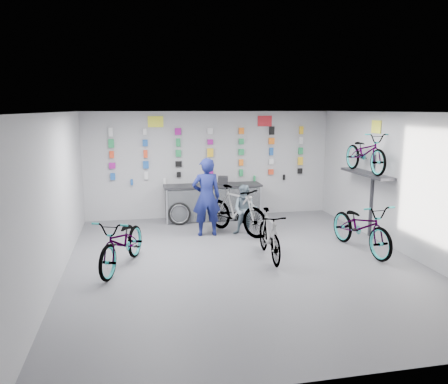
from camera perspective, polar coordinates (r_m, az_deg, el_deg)
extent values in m
plane|color=#56565B|center=(8.99, 2.54, -9.13)|extent=(8.00, 8.00, 0.00)
plane|color=white|center=(8.45, 2.71, 10.37)|extent=(8.00, 8.00, 0.00)
plane|color=#B3B3B6|center=(12.46, -1.86, 3.60)|extent=(7.00, 0.00, 7.00)
plane|color=#B3B3B6|center=(4.93, 14.09, -8.02)|extent=(7.00, 0.00, 7.00)
plane|color=#B3B3B6|center=(8.46, -21.04, -0.56)|extent=(0.00, 8.00, 8.00)
plane|color=#B3B3B6|center=(10.02, 22.42, 1.02)|extent=(0.00, 8.00, 8.00)
cube|color=black|center=(12.20, -1.47, -1.56)|extent=(2.60, 0.60, 0.90)
cube|color=silver|center=(11.91, -1.22, -1.72)|extent=(2.60, 0.02, 0.90)
cube|color=silver|center=(11.75, -7.47, -1.98)|extent=(0.04, 0.04, 0.96)
cube|color=silver|center=(12.20, 4.80, -1.45)|extent=(0.04, 0.04, 0.96)
cube|color=black|center=(12.10, -1.48, 0.85)|extent=(2.70, 0.66, 0.06)
cube|color=#1E54A8|center=(12.27, -14.33, 1.97)|extent=(0.13, 0.06, 0.18)
cube|color=silver|center=(12.26, -10.12, 2.13)|extent=(0.10, 0.06, 0.21)
cube|color=black|center=(12.31, -5.93, 2.28)|extent=(0.12, 0.06, 0.14)
cube|color=#981482|center=(12.43, -1.79, 2.41)|extent=(0.16, 0.06, 0.20)
cube|color=#238E4C|center=(12.61, 2.24, 2.53)|extent=(0.10, 0.06, 0.20)
cube|color=#EE411F|center=(12.85, 6.15, 2.63)|extent=(0.15, 0.06, 0.15)
cube|color=black|center=(13.15, 9.90, 2.72)|extent=(0.13, 0.06, 0.16)
cube|color=#981482|center=(12.23, -14.39, 3.36)|extent=(0.17, 0.06, 0.16)
cube|color=#1E54A8|center=(12.22, -10.17, 3.52)|extent=(0.15, 0.06, 0.21)
cube|color=black|center=(12.27, -5.96, 3.67)|extent=(0.18, 0.06, 0.16)
cube|color=#1E54A8|center=(12.39, -1.80, 3.79)|extent=(0.12, 0.06, 0.16)
cube|color=orange|center=(12.57, 2.25, 3.88)|extent=(0.12, 0.06, 0.18)
cube|color=silver|center=(12.81, 6.18, 3.96)|extent=(0.13, 0.06, 0.15)
cube|color=yellow|center=(13.11, 9.94, 4.02)|extent=(0.14, 0.06, 0.23)
cube|color=#EE411F|center=(12.20, -14.46, 4.76)|extent=(0.12, 0.06, 0.19)
cube|color=#EE411F|center=(12.19, -10.21, 4.92)|extent=(0.11, 0.06, 0.21)
cube|color=#238E4C|center=(12.24, -5.98, 5.06)|extent=(0.14, 0.06, 0.19)
cube|color=yellow|center=(12.36, -1.81, 5.17)|extent=(0.17, 0.06, 0.24)
cube|color=#238E4C|center=(12.54, 2.26, 5.25)|extent=(0.15, 0.06, 0.17)
cube|color=#1E54A8|center=(12.78, 6.20, 5.30)|extent=(0.11, 0.06, 0.22)
cube|color=#238E4C|center=(13.08, 9.98, 5.32)|extent=(0.13, 0.06, 0.19)
cube|color=#238E4C|center=(12.17, -14.52, 6.16)|extent=(0.15, 0.06, 0.23)
cube|color=#1E54A8|center=(12.16, -10.26, 6.33)|extent=(0.14, 0.06, 0.18)
cube|color=#238E4C|center=(12.21, -6.01, 6.46)|extent=(0.12, 0.06, 0.22)
cube|color=#981482|center=(12.33, -1.82, 6.55)|extent=(0.15, 0.06, 0.14)
cube|color=#238E4C|center=(12.51, 2.27, 6.61)|extent=(0.14, 0.06, 0.16)
cube|color=orange|center=(12.76, 6.23, 6.64)|extent=(0.16, 0.06, 0.18)
cube|color=silver|center=(13.06, 10.02, 6.63)|extent=(0.10, 0.06, 0.20)
cube|color=silver|center=(12.15, -14.59, 7.57)|extent=(0.11, 0.06, 0.23)
cube|color=silver|center=(12.14, -10.31, 7.74)|extent=(0.10, 0.06, 0.16)
cube|color=#981482|center=(12.19, -6.04, 7.87)|extent=(0.17, 0.06, 0.18)
cube|color=silver|center=(12.31, -1.83, 7.95)|extent=(0.15, 0.06, 0.16)
cube|color=orange|center=(12.49, 2.28, 7.99)|extent=(0.14, 0.06, 0.18)
cube|color=black|center=(12.74, 6.26, 7.98)|extent=(0.15, 0.06, 0.24)
cube|color=yellow|center=(13.04, 10.07, 7.95)|extent=(0.11, 0.06, 0.22)
cylinder|color=#1E54A8|center=(12.26, -11.96, 1.27)|extent=(0.07, 0.07, 0.16)
cylinder|color=silver|center=(12.29, -7.76, 1.42)|extent=(0.07, 0.07, 0.16)
cylinder|color=#981482|center=(12.51, 0.03, 1.68)|extent=(0.07, 0.07, 0.16)
cylinder|color=#238E4C|center=(12.72, 4.01, 1.81)|extent=(0.07, 0.07, 0.16)
cylinder|color=black|center=(12.98, 7.85, 1.92)|extent=(0.07, 0.07, 0.16)
cube|color=#333338|center=(10.92, 18.09, 2.31)|extent=(0.38, 1.90, 0.06)
cube|color=#333338|center=(11.10, 18.73, -0.48)|extent=(0.04, 0.10, 2.00)
cube|color=#F2F639|center=(12.19, -8.93, 9.07)|extent=(0.42, 0.02, 0.30)
cube|color=red|center=(12.72, 5.35, 9.21)|extent=(0.42, 0.02, 0.30)
cube|color=#F2F639|center=(10.91, 19.26, 8.04)|extent=(0.02, 0.40, 0.30)
imported|color=gray|center=(8.73, -13.11, -6.41)|extent=(1.36, 2.10, 1.04)
imported|color=gray|center=(9.10, 5.95, -5.56)|extent=(0.56, 1.71, 1.01)
imported|color=gray|center=(9.97, 17.51, -4.29)|extent=(0.96, 2.17, 1.10)
imported|color=gray|center=(10.83, 1.65, -2.36)|extent=(1.55, 1.98, 1.20)
imported|color=gray|center=(10.84, 18.01, 4.93)|extent=(0.63, 1.80, 0.95)
imported|color=#121953|center=(10.59, -2.32, -0.67)|extent=(0.70, 0.46, 1.92)
imported|color=slate|center=(10.68, 2.79, -2.38)|extent=(0.76, 0.70, 1.25)
torus|color=black|center=(11.74, -5.84, -2.86)|extent=(0.62, 0.22, 0.61)
torus|color=silver|center=(11.74, -5.84, -2.86)|extent=(0.51, 0.15, 0.49)
cube|color=black|center=(12.13, -0.15, 1.54)|extent=(0.33, 0.35, 0.22)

